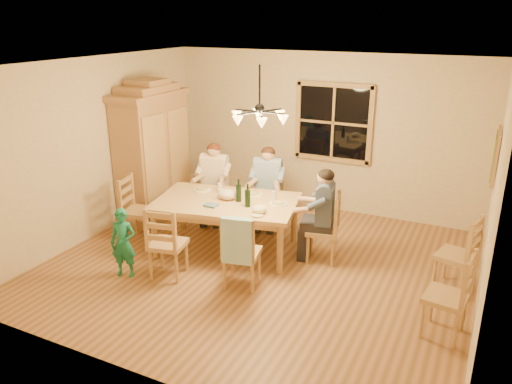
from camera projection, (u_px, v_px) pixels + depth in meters
The scene contains 33 objects.
floor at pixel (259, 265), 6.89m from camera, with size 5.50×5.50×0.00m, color brown.
ceiling at pixel (260, 64), 5.98m from camera, with size 5.50×5.00×0.02m, color white.
wall_back at pixel (322, 133), 8.55m from camera, with size 5.50×0.02×2.70m, color #CDB591.
wall_left at pixel (96, 148), 7.56m from camera, with size 0.02×5.00×2.70m, color #CDB591.
wall_right at pixel (492, 205), 5.30m from camera, with size 0.02×5.00×2.70m, color #CDB591.
window at pixel (333, 123), 8.37m from camera, with size 1.30×0.06×1.30m.
painting at pixel (496, 155), 6.25m from camera, with size 0.06×0.78×0.64m.
chandelier at pixel (260, 116), 6.19m from camera, with size 0.77×0.68×0.71m.
armoire at pixel (153, 155), 8.32m from camera, with size 0.66×1.40×2.30m.
dining_table at pixel (226, 207), 7.15m from camera, with size 2.21×1.60×0.76m.
chair_far_left at pixel (215, 204), 8.25m from camera, with size 0.51×0.50×0.99m.
chair_far_right at pixel (267, 209), 8.04m from camera, with size 0.51×0.50×0.99m.
chair_near_left at pixel (168, 254), 6.53m from camera, with size 0.51×0.50×0.99m.
chair_near_right at pixel (242, 263), 6.29m from camera, with size 0.51×0.50×0.99m.
chair_end_left at pixel (140, 221), 7.60m from camera, with size 0.50×0.51×0.99m.
chair_end_right at pixel (322, 240), 6.94m from camera, with size 0.50×0.51×0.99m.
adult_woman at pixel (214, 173), 8.07m from camera, with size 0.46×0.49×0.87m.
adult_plaid_man at pixel (268, 177), 7.86m from camera, with size 0.46×0.49×0.87m.
adult_slate_man at pixel (324, 204), 6.76m from camera, with size 0.49×0.46×0.87m.
towel at pixel (237, 241), 5.98m from camera, with size 0.38×0.10×0.58m, color #97BECC.
wine_bottle_a at pixel (239, 190), 7.03m from camera, with size 0.08×0.08×0.33m, color black.
wine_bottle_b at pixel (248, 195), 6.84m from camera, with size 0.08×0.08×0.33m, color black.
plate_woman at pixel (202, 190), 7.53m from camera, with size 0.26×0.26×0.02m, color white.
plate_plaid at pixel (253, 194), 7.33m from camera, with size 0.26×0.26×0.02m, color white.
plate_slate at pixel (278, 203), 6.98m from camera, with size 0.26×0.26×0.02m, color white.
wine_glass_a at pixel (220, 188), 7.43m from camera, with size 0.06×0.06×0.14m, color silver.
wine_glass_b at pixel (274, 196), 7.10m from camera, with size 0.06×0.06×0.14m, color silver.
cap at pixel (259, 209), 6.65m from camera, with size 0.20×0.20×0.11m, color beige.
napkin at pixel (211, 205), 6.90m from camera, with size 0.18×0.14×0.03m, color slate.
cloth_bundle at pixel (227, 194), 7.14m from camera, with size 0.28×0.22×0.15m, color beige.
child at pixel (123, 243), 6.47m from camera, with size 0.34×0.22×0.94m, color #1A775C.
chair_spare_front at pixel (444, 310), 5.30m from camera, with size 0.48×0.49×0.99m.
chair_spare_back at pixel (454, 267), 6.21m from camera, with size 0.52×0.53×0.99m.
Camera 1 is at (2.65, -5.55, 3.26)m, focal length 35.00 mm.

